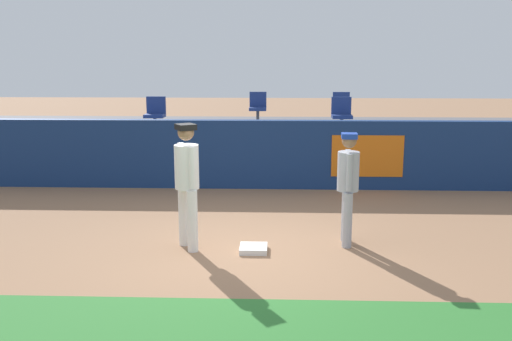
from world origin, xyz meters
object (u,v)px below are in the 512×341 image
Objects in this scene: seat_front_left at (155,112)px; seat_front_right at (342,113)px; seat_back_right at (341,106)px; first_base at (253,249)px; seat_back_center at (258,106)px; player_fielder_home at (187,178)px; player_runner_visitor at (348,181)px.

seat_front_left and seat_front_right have the same top height.
first_base is at bearing -105.68° from seat_back_right.
seat_back_center is 1.00× the size of seat_front_right.
first_base is 0.48× the size of seat_back_center.
player_fielder_home reaches higher than seat_front_right.
player_fielder_home is 2.20× the size of seat_front_left.
seat_back_right reaches higher than player_runner_visitor.
seat_front_right is (0.45, 5.07, 0.49)m from player_runner_visitor.
seat_front_right is at bearing 71.35° from first_base.
seat_front_right is (2.03, -1.80, 0.00)m from seat_back_center.
seat_front_left is (-1.59, 5.34, 0.41)m from player_fielder_home.
seat_front_left is at bearing 165.27° from player_fielder_home.
seat_back_center is (-0.18, 7.26, 1.43)m from first_base.
seat_back_center reaches higher than first_base.
seat_front_left and seat_back_right have the same top height.
player_fielder_home reaches higher than seat_back_center.
player_runner_visitor is at bearing -77.12° from seat_back_center.
seat_front_left is 1.00× the size of seat_front_right.
seat_back_right is (3.01, 7.14, 0.40)m from player_fielder_home.
player_fielder_home reaches higher than first_base.
seat_front_right is at bearing -41.62° from seat_back_center.
seat_front_right reaches higher than player_runner_visitor.
seat_back_right is at bearing 21.40° from seat_front_left.
player_fielder_home is 2.37m from player_runner_visitor.
seat_back_center and seat_front_right have the same top height.
seat_back_center is (-1.57, 6.87, 0.49)m from player_runner_visitor.
player_runner_visitor is at bearing 65.09° from player_fielder_home.
player_fielder_home is at bearing -73.44° from seat_front_left.
player_runner_visitor is 2.01× the size of seat_front_right.
player_fielder_home is 2.20× the size of seat_back_right.
player_runner_visitor is 5.12m from seat_front_right.
seat_front_right is at bearing -96.16° from seat_back_right.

